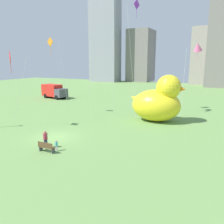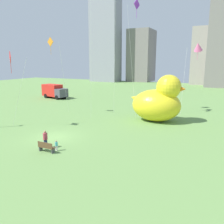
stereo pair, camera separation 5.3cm
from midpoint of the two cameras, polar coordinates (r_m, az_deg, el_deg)
The scene contains 11 objects.
ground_plane at distance 24.56m, azimuth -13.70°, elevation -5.98°, with size 140.00×140.00×0.00m, color #68924C.
park_bench at distance 20.65m, azimuth -15.75°, elevation -8.21°, with size 1.52×0.45×0.90m.
person_adult at distance 21.51m, azimuth -15.92°, elevation -6.23°, with size 0.39×0.39×1.60m.
person_child at distance 20.74m, azimuth -13.36°, elevation -7.88°, with size 0.23×0.23×0.92m.
giant_inflatable_duck at distance 30.28m, azimuth 11.28°, elevation 2.50°, with size 7.21×4.63×5.98m.
box_truck at distance 50.73m, azimuth -13.89°, elevation 4.93°, with size 6.18×3.41×2.85m.
city_skyline at distance 86.41m, azimuth 21.10°, elevation 15.62°, with size 75.64×22.41×32.60m.
kite_purple at distance 32.85m, azimuth 6.00°, elevation 23.38°, with size 1.72×1.75×15.38m.
kite_red at distance 28.15m, azimuth -23.46°, elevation 11.58°, with size 2.38×1.93×8.62m.
kite_pink at distance 34.66m, azimuth 20.33°, elevation 14.72°, with size 2.28×3.22×10.26m.
kite_orange at distance 34.57m, azimuth -14.54°, elevation 15.54°, with size 2.83×3.19×10.85m.
Camera 2 is at (15.21, -17.77, 7.49)m, focal length 37.40 mm.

